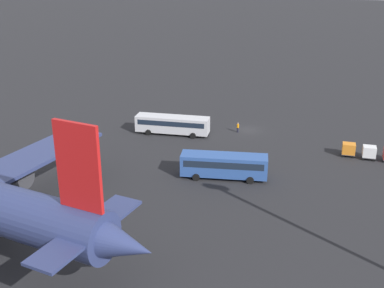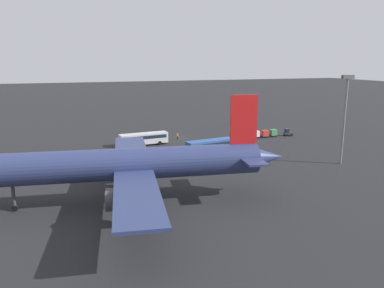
{
  "view_description": "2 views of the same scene",
  "coord_description": "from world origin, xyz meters",
  "px_view_note": "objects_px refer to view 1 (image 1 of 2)",
  "views": [
    {
      "loc": [
        -14.78,
        79.28,
        28.5
      ],
      "look_at": [
        3.86,
        20.39,
        4.46
      ],
      "focal_mm": 45.0,
      "sensor_mm": 36.0,
      "label": 1
    },
    {
      "loc": [
        31.87,
        99.82,
        21.55
      ],
      "look_at": [
        4.72,
        23.12,
        3.39
      ],
      "focal_mm": 35.0,
      "sensor_mm": 36.0,
      "label": 2
    }
  ],
  "objects_px": {
    "worker_person": "(238,128)",
    "cargo_cart_orange": "(349,149)",
    "shuttle_bus_near": "(172,124)",
    "shuttle_bus_far": "(224,164)",
    "cargo_cart_white": "(369,152)"
  },
  "relations": [
    {
      "from": "worker_person",
      "to": "cargo_cart_orange",
      "type": "xyz_separation_m",
      "value": [
        -18.48,
        5.46,
        0.32
      ]
    },
    {
      "from": "shuttle_bus_near",
      "to": "shuttle_bus_far",
      "type": "height_order",
      "value": "shuttle_bus_far"
    },
    {
      "from": "worker_person",
      "to": "cargo_cart_orange",
      "type": "height_order",
      "value": "cargo_cart_orange"
    },
    {
      "from": "shuttle_bus_near",
      "to": "cargo_cart_orange",
      "type": "bearing_deg",
      "value": 171.99
    },
    {
      "from": "shuttle_bus_near",
      "to": "shuttle_bus_far",
      "type": "xyz_separation_m",
      "value": [
        -12.71,
        14.47,
        0.11
      ]
    },
    {
      "from": "cargo_cart_orange",
      "to": "shuttle_bus_near",
      "type": "bearing_deg",
      "value": -2.42
    },
    {
      "from": "shuttle_bus_near",
      "to": "cargo_cart_white",
      "type": "distance_m",
      "value": 32.03
    },
    {
      "from": "shuttle_bus_near",
      "to": "worker_person",
      "type": "xyz_separation_m",
      "value": [
        -10.55,
        -4.23,
        -1.02
      ]
    },
    {
      "from": "worker_person",
      "to": "cargo_cart_white",
      "type": "xyz_separation_m",
      "value": [
        -21.44,
        5.77,
        0.32
      ]
    },
    {
      "from": "shuttle_bus_near",
      "to": "worker_person",
      "type": "bearing_deg",
      "value": -163.73
    },
    {
      "from": "shuttle_bus_far",
      "to": "cargo_cart_white",
      "type": "height_order",
      "value": "shuttle_bus_far"
    },
    {
      "from": "shuttle_bus_near",
      "to": "worker_person",
      "type": "distance_m",
      "value": 11.41
    },
    {
      "from": "shuttle_bus_far",
      "to": "cargo_cart_white",
      "type": "xyz_separation_m",
      "value": [
        -19.28,
        -12.93,
        -0.82
      ]
    },
    {
      "from": "shuttle_bus_near",
      "to": "cargo_cart_orange",
      "type": "relative_size",
      "value": 6.2
    },
    {
      "from": "worker_person",
      "to": "cargo_cart_white",
      "type": "distance_m",
      "value": 22.21
    }
  ]
}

